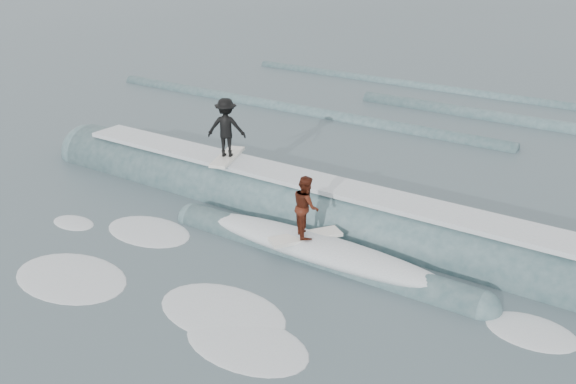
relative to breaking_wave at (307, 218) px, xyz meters
The scene contains 6 objects.
ground 3.96m from the breaking_wave, 93.03° to the right, with size 160.00×160.00×0.00m, color #3A4F55.
breaking_wave is the anchor object (origin of this frame).
surfer_black 3.97m from the breaking_wave, behind, with size 1.43×2.07×2.02m.
surfer_red 2.61m from the breaking_wave, 58.74° to the right, with size 1.57×1.97×1.81m.
whitewater 4.73m from the breaking_wave, 94.60° to the right, with size 14.94×5.86×0.10m.
far_swells 13.73m from the breaking_wave, 94.01° to the left, with size 35.15×8.65×0.80m.
Camera 1 is at (9.74, -11.11, 8.33)m, focal length 40.00 mm.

